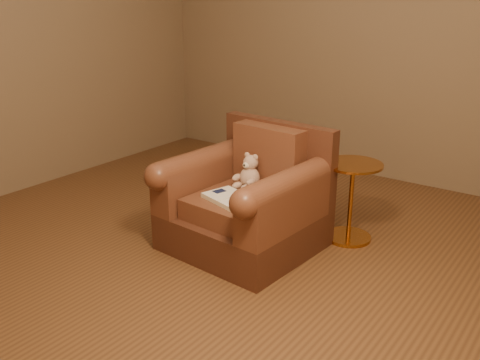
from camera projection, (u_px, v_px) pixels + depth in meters
The scene contains 5 objects.
floor at pixel (213, 243), 3.66m from camera, with size 4.00×4.00×0.00m, color brown.
armchair at pixel (248, 202), 3.54m from camera, with size 0.95×0.90×0.80m.
teddy_bear at pixel (249, 175), 3.57m from camera, with size 0.17×0.20×0.24m.
guidebook at pixel (232, 199), 3.35m from camera, with size 0.42×0.32×0.03m.
side_table at pixel (351, 199), 3.62m from camera, with size 0.39×0.39×0.55m.
Camera 1 is at (2.09, -2.57, 1.63)m, focal length 40.00 mm.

